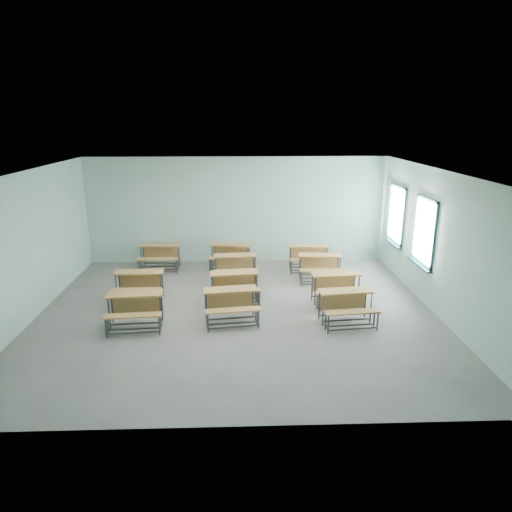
# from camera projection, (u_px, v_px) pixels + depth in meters

# --- Properties ---
(room) EXTENTS (9.04, 8.04, 3.24)m
(room) POSITION_uv_depth(u_px,v_px,m) (240.00, 245.00, 9.98)
(room) COLOR gray
(room) RESTS_ON ground
(desk_unit_r0c0) EXTENTS (1.21, 0.85, 0.72)m
(desk_unit_r0c0) POSITION_uv_depth(u_px,v_px,m) (135.00, 306.00, 9.59)
(desk_unit_r0c0) COLOR #AA773D
(desk_unit_r0c0) RESTS_ON ground
(desk_unit_r0c1) EXTENTS (1.25, 0.92, 0.72)m
(desk_unit_r0c1) POSITION_uv_depth(u_px,v_px,m) (231.00, 301.00, 9.85)
(desk_unit_r0c1) COLOR #AA773D
(desk_unit_r0c1) RESTS_ON ground
(desk_unit_r0c2) EXTENTS (1.23, 0.89, 0.72)m
(desk_unit_r0c2) POSITION_uv_depth(u_px,v_px,m) (347.00, 302.00, 9.77)
(desk_unit_r0c2) COLOR #AA773D
(desk_unit_r0c2) RESTS_ON ground
(desk_unit_r1c0) EXTENTS (1.17, 0.79, 0.72)m
(desk_unit_r1c0) POSITION_uv_depth(u_px,v_px,m) (139.00, 282.00, 10.98)
(desk_unit_r1c0) COLOR #AA773D
(desk_unit_r1c0) RESTS_ON ground
(desk_unit_r1c1) EXTENTS (1.24, 0.91, 0.72)m
(desk_unit_r1c1) POSITION_uv_depth(u_px,v_px,m) (235.00, 283.00, 10.92)
(desk_unit_r1c1) COLOR #AA773D
(desk_unit_r1c1) RESTS_ON ground
(desk_unit_r1c2) EXTENTS (1.22, 0.87, 0.72)m
(desk_unit_r1c2) POSITION_uv_depth(u_px,v_px,m) (337.00, 284.00, 10.84)
(desk_unit_r1c2) COLOR #AA773D
(desk_unit_r1c2) RESTS_ON ground
(desk_unit_r2c1) EXTENTS (1.22, 0.88, 0.72)m
(desk_unit_r2c1) POSITION_uv_depth(u_px,v_px,m) (236.00, 264.00, 12.32)
(desk_unit_r2c1) COLOR #AA773D
(desk_unit_r2c1) RESTS_ON ground
(desk_unit_r2c2) EXTENTS (1.20, 0.84, 0.72)m
(desk_unit_r2c2) POSITION_uv_depth(u_px,v_px,m) (320.00, 264.00, 12.34)
(desk_unit_r2c2) COLOR #AA773D
(desk_unit_r2c2) RESTS_ON ground
(desk_unit_r3c0) EXTENTS (1.17, 0.80, 0.72)m
(desk_unit_r3c0) POSITION_uv_depth(u_px,v_px,m) (160.00, 253.00, 13.34)
(desk_unit_r3c0) COLOR #AA773D
(desk_unit_r3c0) RESTS_ON ground
(desk_unit_r3c1) EXTENTS (1.25, 0.92, 0.72)m
(desk_unit_r3c1) POSITION_uv_depth(u_px,v_px,m) (230.00, 253.00, 13.37)
(desk_unit_r3c1) COLOR #AA773D
(desk_unit_r3c1) RESTS_ON ground
(desk_unit_r3c2) EXTENTS (1.19, 0.82, 0.72)m
(desk_unit_r3c2) POSITION_uv_depth(u_px,v_px,m) (309.00, 254.00, 13.25)
(desk_unit_r3c2) COLOR #AA773D
(desk_unit_r3c2) RESTS_ON ground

